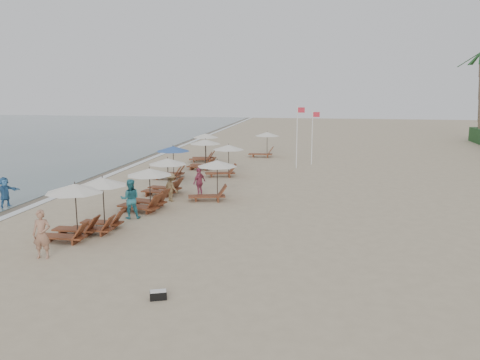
% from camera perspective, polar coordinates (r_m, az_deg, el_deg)
% --- Properties ---
extents(ground, '(160.00, 160.00, 0.00)m').
position_cam_1_polar(ground, '(21.87, -0.97, -5.77)').
color(ground, tan).
rests_on(ground, ground).
extents(wet_sand_band, '(3.20, 140.00, 0.01)m').
position_cam_1_polar(wet_sand_band, '(35.30, -18.06, 0.06)').
color(wet_sand_band, '#6B5E4C').
rests_on(wet_sand_band, ground).
extents(foam_line, '(0.50, 140.00, 0.02)m').
position_cam_1_polar(foam_line, '(34.71, -16.17, 0.00)').
color(foam_line, white).
rests_on(foam_line, ground).
extents(lounger_station_0, '(2.59, 2.39, 2.34)m').
position_cam_1_polar(lounger_station_0, '(21.40, -18.86, -3.28)').
color(lounger_station_0, brown).
rests_on(lounger_station_0, ground).
extents(lounger_station_1, '(2.43, 2.10, 2.39)m').
position_cam_1_polar(lounger_station_1, '(22.23, -15.97, -2.81)').
color(lounger_station_1, brown).
rests_on(lounger_station_1, ground).
extents(lounger_station_2, '(2.80, 2.55, 2.15)m').
position_cam_1_polar(lounger_station_2, '(25.64, -10.93, -1.13)').
color(lounger_station_2, brown).
rests_on(lounger_station_2, ground).
extents(lounger_station_3, '(2.63, 2.24, 2.13)m').
position_cam_1_polar(lounger_station_3, '(29.13, -8.76, 0.40)').
color(lounger_station_3, brown).
rests_on(lounger_station_3, ground).
extents(lounger_station_4, '(2.59, 2.31, 2.23)m').
position_cam_1_polar(lounger_station_4, '(34.20, -8.03, 2.11)').
color(lounger_station_4, brown).
rests_on(lounger_station_4, ground).
extents(lounger_station_5, '(2.61, 2.40, 2.29)m').
position_cam_1_polar(lounger_station_5, '(37.80, -4.30, 3.13)').
color(lounger_station_5, brown).
rests_on(lounger_station_5, ground).
extents(lounger_station_6, '(2.52, 2.20, 2.37)m').
position_cam_1_polar(lounger_station_6, '(41.76, -4.24, 3.79)').
color(lounger_station_6, brown).
rests_on(lounger_station_6, ground).
extents(inland_station_0, '(2.78, 2.24, 2.22)m').
position_cam_1_polar(inland_station_0, '(27.24, -3.20, 0.40)').
color(inland_station_0, brown).
rests_on(inland_station_0, ground).
extents(inland_station_1, '(2.81, 2.24, 2.22)m').
position_cam_1_polar(inland_station_1, '(34.53, -1.78, 2.58)').
color(inland_station_1, brown).
rests_on(inland_station_1, ground).
extents(inland_station_2, '(2.82, 2.24, 2.22)m').
position_cam_1_polar(inland_station_2, '(44.31, 2.78, 4.34)').
color(inland_station_2, brown).
rests_on(inland_station_2, ground).
extents(beachgoer_near, '(0.73, 0.54, 1.82)m').
position_cam_1_polar(beachgoer_near, '(19.51, -21.92, -5.83)').
color(beachgoer_near, '#9E6E56').
rests_on(beachgoer_near, ground).
extents(beachgoer_mid_a, '(1.12, 1.00, 1.90)m').
position_cam_1_polar(beachgoer_mid_a, '(24.10, -12.56, -2.14)').
color(beachgoer_mid_a, teal).
rests_on(beachgoer_mid_a, ground).
extents(beachgoer_mid_b, '(1.15, 1.07, 1.56)m').
position_cam_1_polar(beachgoer_mid_b, '(27.35, -7.94, -0.83)').
color(beachgoer_mid_b, olive).
rests_on(beachgoer_mid_b, ground).
extents(beachgoer_far_a, '(0.79, 1.07, 1.68)m').
position_cam_1_polar(beachgoer_far_a, '(28.27, -4.72, -0.26)').
color(beachgoer_far_a, '#A84361').
rests_on(beachgoer_far_a, ground).
extents(waterline_walker, '(1.09, 1.55, 1.61)m').
position_cam_1_polar(waterline_walker, '(28.45, -25.51, -1.29)').
color(waterline_walker, '#326496').
rests_on(waterline_walker, ground).
extents(duffel_bag, '(0.55, 0.41, 0.28)m').
position_cam_1_polar(duffel_bag, '(15.19, -9.42, -12.96)').
color(duffel_bag, black).
rests_on(duffel_bag, ground).
extents(flag_pole_near, '(0.59, 0.08, 4.88)m').
position_cam_1_polar(flag_pole_near, '(38.21, 6.64, 5.36)').
color(flag_pole_near, silver).
rests_on(flag_pole_near, ground).
extents(flag_pole_far, '(0.59, 0.08, 4.43)m').
position_cam_1_polar(flag_pole_far, '(40.31, 8.39, 5.26)').
color(flag_pole_far, silver).
rests_on(flag_pole_far, ground).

